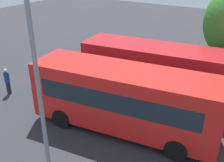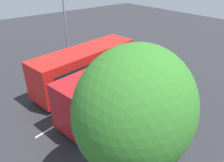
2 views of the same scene
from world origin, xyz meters
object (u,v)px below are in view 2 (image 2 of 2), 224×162
(bus_far_left, at_px, (119,85))
(pedestrian, at_px, (146,51))
(bus_center_left, at_px, (86,66))
(street_lamp, at_px, (66,22))
(depot_tree, at_px, (135,111))

(bus_far_left, height_order, pedestrian, bus_far_left)
(bus_center_left, distance_m, pedestrian, 8.00)
(bus_center_left, relative_size, street_lamp, 1.21)
(bus_far_left, relative_size, street_lamp, 1.21)
(bus_center_left, xyz_separation_m, depot_tree, (-3.61, -8.95, 2.29))
(bus_far_left, xyz_separation_m, street_lamp, (0.84, 8.12, 2.71))
(bus_far_left, xyz_separation_m, bus_center_left, (0.04, 4.00, 0.00))
(bus_center_left, distance_m, depot_tree, 9.91)
(depot_tree, bearing_deg, street_lamp, 71.38)
(bus_center_left, relative_size, pedestrian, 5.45)
(bus_center_left, xyz_separation_m, pedestrian, (7.93, 0.74, -0.76))
(bus_center_left, height_order, street_lamp, street_lamp)
(bus_center_left, height_order, pedestrian, bus_center_left)
(pedestrian, bearing_deg, depot_tree, 39.87)
(street_lamp, distance_m, depot_tree, 13.79)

